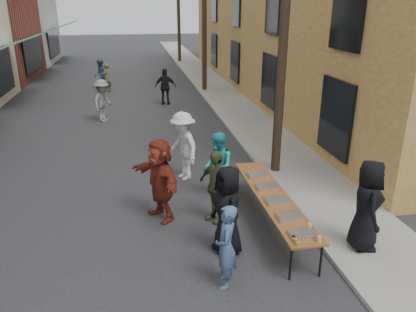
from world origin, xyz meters
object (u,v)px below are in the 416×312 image
object	(u,v)px
catering_tray_sausage	(303,234)
guest_front_a	(227,210)
utility_pole_far	(178,5)
utility_pole_mid	(204,7)
server	(367,205)
utility_pole_near	(285,12)
guest_front_c	(218,166)
serving_table	(273,198)

from	to	relation	value
catering_tray_sausage	guest_front_a	xyz separation A→B (m)	(-1.20, 0.89, 0.13)
utility_pole_far	catering_tray_sausage	bearing A→B (deg)	-92.21
guest_front_a	utility_pole_mid	bearing A→B (deg)	158.17
server	utility_pole_near	bearing A→B (deg)	20.85
guest_front_c	serving_table	bearing A→B (deg)	26.85
utility_pole_near	utility_pole_far	world-z (taller)	same
utility_pole_near	server	world-z (taller)	utility_pole_near
serving_table	catering_tray_sausage	xyz separation A→B (m)	(0.00, -1.65, 0.08)
utility_pole_far	utility_pole_near	bearing A→B (deg)	-90.00
guest_front_c	server	bearing A→B (deg)	37.63
guest_front_a	serving_table	bearing A→B (deg)	108.70
utility_pole_near	catering_tray_sausage	size ratio (longest dim) A/B	18.00
guest_front_a	server	distance (m)	2.72
utility_pole_near	serving_table	xyz separation A→B (m)	(-1.10, -2.90, -3.79)
utility_pole_far	guest_front_c	xyz separation A→B (m)	(-1.99, -25.27, -3.63)
utility_pole_near	utility_pole_far	bearing A→B (deg)	90.00
server	catering_tray_sausage	bearing A→B (deg)	121.02
utility_pole_mid	server	distance (m)	16.52
utility_pole_mid	server	world-z (taller)	utility_pole_mid
utility_pole_far	guest_front_a	distance (m)	27.98
utility_pole_mid	serving_table	distance (m)	15.41
utility_pole_near	serving_table	distance (m)	4.89
serving_table	server	distance (m)	1.96
guest_front_c	utility_pole_mid	bearing A→B (deg)	169.69
utility_pole_far	serving_table	xyz separation A→B (m)	(-1.10, -26.90, -3.79)
utility_pole_near	serving_table	world-z (taller)	utility_pole_near
utility_pole_near	server	distance (m)	5.42
utility_pole_far	guest_front_c	size ratio (longest dim) A/B	5.18
guest_front_a	catering_tray_sausage	bearing A→B (deg)	39.99
server	utility_pole_mid	bearing A→B (deg)	17.04
utility_pole_far	guest_front_a	size ratio (longest dim) A/B	4.90
serving_table	catering_tray_sausage	bearing A→B (deg)	-90.00
utility_pole_mid	guest_front_a	bearing A→B (deg)	-98.38
utility_pole_mid	utility_pole_far	world-z (taller)	same
utility_pole_mid	catering_tray_sausage	xyz separation A→B (m)	(-1.10, -16.55, -3.71)
utility_pole_mid	serving_table	bearing A→B (deg)	-94.23
utility_pole_mid	serving_table	size ratio (longest dim) A/B	2.25
catering_tray_sausage	utility_pole_far	bearing A→B (deg)	87.79
utility_pole_near	guest_front_a	xyz separation A→B (m)	(-2.31, -3.65, -3.58)
catering_tray_sausage	guest_front_c	size ratio (longest dim) A/B	0.29
utility_pole_mid	utility_pole_far	distance (m)	12.00
utility_pole_mid	catering_tray_sausage	size ratio (longest dim) A/B	18.00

